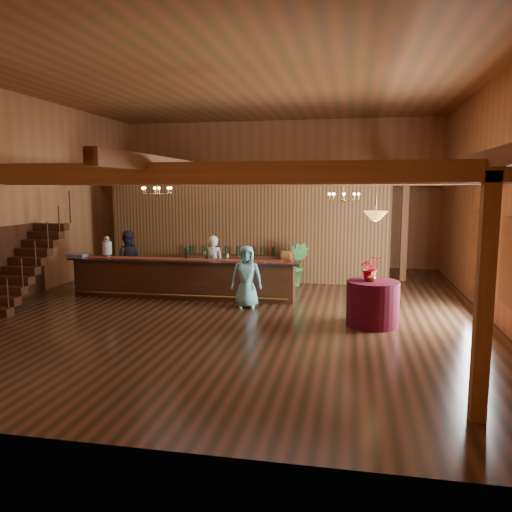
% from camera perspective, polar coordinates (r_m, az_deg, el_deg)
% --- Properties ---
extents(floor, '(14.00, 14.00, 0.00)m').
position_cam_1_polar(floor, '(12.76, -2.27, -5.76)').
color(floor, '#4D2A1A').
rests_on(floor, ground).
extents(ceiling, '(14.00, 14.00, 0.00)m').
position_cam_1_polar(ceiling, '(12.65, -2.42, 19.24)').
color(ceiling, '#96552B').
rests_on(ceiling, wall_back).
extents(wall_back, '(12.00, 0.10, 5.50)m').
position_cam_1_polar(wall_back, '(19.28, 2.46, 7.10)').
color(wall_back, '#AA6637').
rests_on(wall_back, floor).
extents(wall_front, '(12.00, 0.10, 5.50)m').
position_cam_1_polar(wall_front, '(5.82, -18.39, 4.99)').
color(wall_front, '#AA6637').
rests_on(wall_front, floor).
extents(wall_left, '(0.10, 14.00, 5.50)m').
position_cam_1_polar(wall_left, '(14.96, -25.46, 6.14)').
color(wall_left, '#AA6637').
rests_on(wall_left, floor).
extents(wall_right, '(0.10, 14.00, 5.50)m').
position_cam_1_polar(wall_right, '(12.48, 25.73, 5.93)').
color(wall_right, '#AA6637').
rests_on(wall_right, floor).
extents(beam_grid, '(11.90, 13.90, 0.39)m').
position_cam_1_polar(beam_grid, '(12.90, -1.83, 8.92)').
color(beam_grid, '#955B2C').
rests_on(beam_grid, wall_left).
extents(support_posts, '(9.20, 10.20, 3.20)m').
position_cam_1_polar(support_posts, '(12.00, -2.86, 1.14)').
color(support_posts, '#955B2C').
rests_on(support_posts, floor).
extents(partition_wall, '(9.00, 0.18, 3.10)m').
position_cam_1_polar(partition_wall, '(15.99, -1.19, 2.64)').
color(partition_wall, brown).
rests_on(partition_wall, floor).
extents(window_right_front, '(0.12, 1.05, 1.75)m').
position_cam_1_polar(window_right_front, '(11.02, 27.20, -0.59)').
color(window_right_front, white).
rests_on(window_right_front, wall_right).
extents(window_right_back, '(0.12, 1.05, 1.75)m').
position_cam_1_polar(window_right_back, '(13.51, 24.15, 1.00)').
color(window_right_back, white).
rests_on(window_right_back, wall_right).
extents(staircase, '(1.00, 2.80, 2.00)m').
position_cam_1_polar(staircase, '(14.18, -25.01, -1.00)').
color(staircase, '#41210F').
rests_on(staircase, floor).
extents(backroom_boxes, '(4.10, 0.60, 1.10)m').
position_cam_1_polar(backroom_boxes, '(18.02, 0.79, -0.04)').
color(backroom_boxes, '#41210F').
rests_on(backroom_boxes, floor).
extents(tasting_bar, '(6.40, 0.94, 1.08)m').
position_cam_1_polar(tasting_bar, '(13.76, -8.32, -2.53)').
color(tasting_bar, '#41210F').
rests_on(tasting_bar, floor).
extents(beverage_dispenser, '(0.26, 0.26, 0.60)m').
position_cam_1_polar(beverage_dispenser, '(14.53, -16.66, 1.00)').
color(beverage_dispenser, silver).
rests_on(beverage_dispenser, tasting_bar).
extents(glass_rack_tray, '(0.50, 0.50, 0.10)m').
position_cam_1_polar(glass_rack_tray, '(14.85, -19.58, 0.10)').
color(glass_rack_tray, gray).
rests_on(glass_rack_tray, tasting_bar).
extents(raffle_drum, '(0.34, 0.24, 0.30)m').
position_cam_1_polar(raffle_drum, '(13.00, 3.51, 0.05)').
color(raffle_drum, olive).
rests_on(raffle_drum, tasting_bar).
extents(bar_bottle_0, '(0.07, 0.07, 0.30)m').
position_cam_1_polar(bar_bottle_0, '(13.76, -8.04, 0.31)').
color(bar_bottle_0, black).
rests_on(bar_bottle_0, tasting_bar).
extents(bar_bottle_1, '(0.07, 0.07, 0.30)m').
position_cam_1_polar(bar_bottle_1, '(13.75, -7.87, 0.31)').
color(bar_bottle_1, black).
rests_on(bar_bottle_1, tasting_bar).
extents(bar_bottle_2, '(0.07, 0.07, 0.30)m').
position_cam_1_polar(bar_bottle_2, '(13.58, -5.56, 0.26)').
color(bar_bottle_2, black).
rests_on(bar_bottle_2, tasting_bar).
extents(backbar_shelf, '(3.12, 0.98, 0.87)m').
position_cam_1_polar(backbar_shelf, '(15.95, -2.78, -1.42)').
color(backbar_shelf, '#41210F').
rests_on(backbar_shelf, floor).
extents(round_table, '(1.14, 1.14, 0.98)m').
position_cam_1_polar(round_table, '(11.21, 13.19, -5.29)').
color(round_table, '#5B101E').
rests_on(round_table, floor).
extents(chandelier_left, '(0.80, 0.80, 0.43)m').
position_cam_1_polar(chandelier_left, '(13.24, -11.28, 7.38)').
color(chandelier_left, '#B0853E').
rests_on(chandelier_left, beam_grid).
extents(chandelier_right, '(0.80, 0.80, 0.58)m').
position_cam_1_polar(chandelier_right, '(13.50, 10.00, 6.76)').
color(chandelier_right, '#B0853E').
rests_on(chandelier_right, beam_grid).
extents(pendant_lamp, '(0.52, 0.52, 0.90)m').
position_cam_1_polar(pendant_lamp, '(10.95, 13.50, 4.50)').
color(pendant_lamp, '#B0853E').
rests_on(pendant_lamp, beam_grid).
extents(bartender, '(0.63, 0.43, 1.66)m').
position_cam_1_polar(bartender, '(14.19, -4.88, -0.98)').
color(bartender, white).
rests_on(bartender, floor).
extents(staff_second, '(1.03, 0.91, 1.75)m').
position_cam_1_polar(staff_second, '(15.13, -14.47, -0.48)').
color(staff_second, black).
rests_on(staff_second, floor).
extents(guest, '(0.83, 0.61, 1.57)m').
position_cam_1_polar(guest, '(12.46, -1.09, -2.39)').
color(guest, '#73B9C0').
rests_on(guest, floor).
extents(floor_plant, '(0.75, 0.61, 1.35)m').
position_cam_1_polar(floor_plant, '(15.25, 4.57, -0.95)').
color(floor_plant, '#397631').
rests_on(floor_plant, floor).
extents(table_flowers, '(0.58, 0.53, 0.54)m').
position_cam_1_polar(table_flowers, '(11.19, 12.97, -1.33)').
color(table_flowers, red).
rests_on(table_flowers, round_table).
extents(table_vase, '(0.18, 0.18, 0.32)m').
position_cam_1_polar(table_vase, '(11.04, 13.06, -2.03)').
color(table_vase, '#B0853E').
rests_on(table_vase, round_table).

